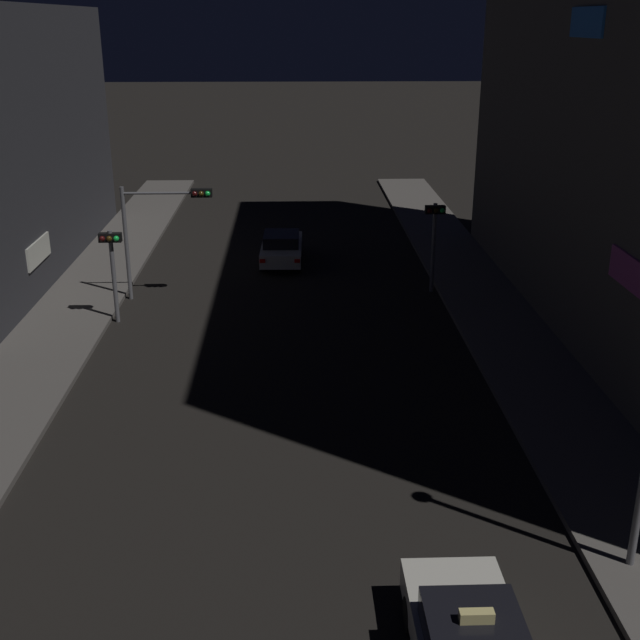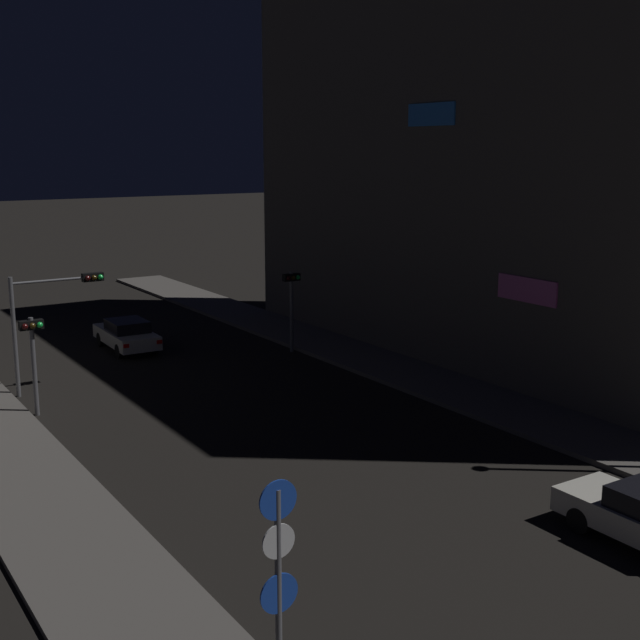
{
  "view_description": "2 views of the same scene",
  "coord_description": "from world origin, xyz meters",
  "views": [
    {
      "loc": [
        0.43,
        -1.72,
        10.45
      ],
      "look_at": [
        1.22,
        21.05,
        1.93
      ],
      "focal_mm": 45.1,
      "sensor_mm": 36.0,
      "label": 1
    },
    {
      "loc": [
        -12.88,
        -2.3,
        9.1
      ],
      "look_at": [
        2.61,
        21.69,
        3.2
      ],
      "focal_mm": 46.97,
      "sensor_mm": 36.0,
      "label": 2
    }
  ],
  "objects": [
    {
      "name": "traffic_light_left_kerb",
      "position": [
        -6.08,
        26.29,
        2.49
      ],
      "size": [
        0.8,
        0.42,
        3.45
      ],
      "color": "slate",
      "rests_on": "ground_plane"
    },
    {
      "name": "traffic_light_overhead",
      "position": [
        -4.69,
        28.9,
        3.3
      ],
      "size": [
        3.51,
        0.42,
        4.5
      ],
      "color": "slate",
      "rests_on": "ground_plane"
    },
    {
      "name": "building_facade_right",
      "position": [
        12.56,
        24.17,
        11.3
      ],
      "size": [
        6.12,
        27.79,
        22.6
      ],
      "color": "#514C47",
      "rests_on": "ground_plane"
    },
    {
      "name": "far_car",
      "position": [
        -0.09,
        33.79,
        0.73
      ],
      "size": [
        1.91,
        4.49,
        1.42
      ],
      "color": "silver",
      "rests_on": "ground_plane"
    },
    {
      "name": "sidewalk_right",
      "position": [
        7.94,
        25.74,
        0.08
      ],
      "size": [
        3.21,
        55.48,
        0.17
      ],
      "primitive_type": "cube",
      "color": "#5B5651",
      "rests_on": "ground_plane"
    },
    {
      "name": "traffic_light_right_kerb",
      "position": [
        6.08,
        29.41,
        2.63
      ],
      "size": [
        0.8,
        0.42,
        3.67
      ],
      "color": "slate",
      "rests_on": "ground_plane"
    },
    {
      "name": "sign_pole_left",
      "position": [
        -7.47,
        7.18,
        2.83
      ],
      "size": [
        0.61,
        0.1,
        4.42
      ],
      "color": "slate",
      "rests_on": "sidewalk_left"
    }
  ]
}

